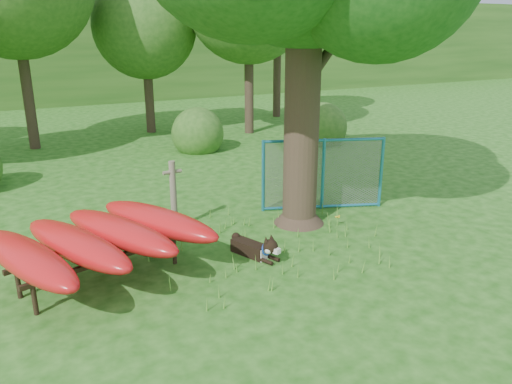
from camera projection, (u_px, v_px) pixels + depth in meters
name	position (u px, v px, depth m)	size (l,w,h in m)	color
ground	(277.00, 265.00, 8.88)	(80.00, 80.00, 0.00)	#195110
wooden_post	(173.00, 194.00, 10.30)	(0.40, 0.14, 1.46)	#68604E
kayak_rack	(99.00, 238.00, 8.15)	(3.89, 3.48, 0.98)	black
husky_dog	(257.00, 248.00, 9.14)	(0.61, 1.15, 0.53)	black
fence_section	(323.00, 174.00, 11.47)	(2.69, 1.08, 2.78)	teal
wildflower_clump	(338.00, 218.00, 10.61)	(0.11, 0.11, 0.24)	#569530
bg_tree_c	(145.00, 27.00, 19.23)	(4.00, 4.00, 6.12)	#32251B
bg_tree_d	(249.00, 0.00, 18.78)	(4.80, 4.80, 7.50)	#32251B
bg_tree_e	(278.00, 1.00, 22.59)	(4.60, 4.60, 7.55)	#32251B
shrub_right	(322.00, 143.00, 18.49)	(1.80, 1.80, 1.80)	#2B591C
shrub_mid	(198.00, 150.00, 17.35)	(1.80, 1.80, 1.80)	#2B591C
wooded_hillside	(58.00, 46.00, 31.56)	(80.00, 12.00, 6.00)	#2B591C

